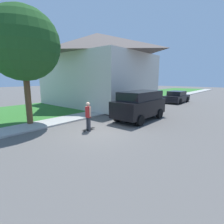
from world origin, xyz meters
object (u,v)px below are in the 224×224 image
at_px(car_down_street, 177,97).
at_px(suv_parked, 140,104).
at_px(skateboard, 89,129).
at_px(lawn_tree_near, 23,45).
at_px(skateboarder, 88,115).

bearing_deg(car_down_street, suv_parked, -83.13).
distance_m(suv_parked, skateboard, 4.32).
height_order(lawn_tree_near, suv_parked, lawn_tree_near).
xyz_separation_m(car_down_street, skateboarder, (0.56, -15.04, 0.25)).
distance_m(suv_parked, car_down_street, 10.93).
height_order(suv_parked, skateboarder, suv_parked).
xyz_separation_m(car_down_street, skateboard, (0.48, -14.96, -0.57)).
bearing_deg(lawn_tree_near, skateboard, 22.23).
bearing_deg(lawn_tree_near, skateboarder, 20.74).
distance_m(lawn_tree_near, suv_parked, 8.20).
bearing_deg(suv_parked, skateboarder, -100.04).
distance_m(lawn_tree_near, skateboard, 6.28).
height_order(car_down_street, skateboard, car_down_street).
relative_size(suv_parked, car_down_street, 1.04).
height_order(lawn_tree_near, skateboard, lawn_tree_near).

